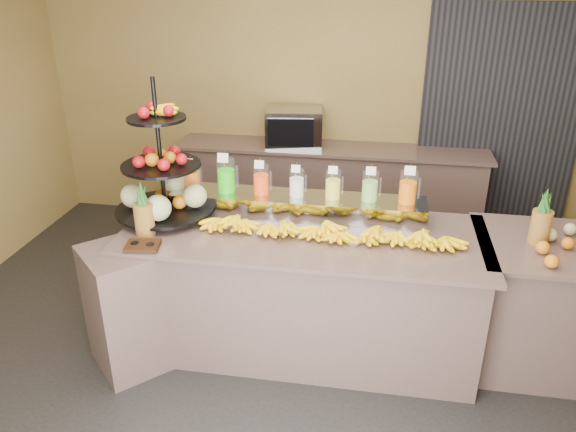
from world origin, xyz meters
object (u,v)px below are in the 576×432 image
(condiment_caddy, at_px, (143,246))
(oven_warmer, at_px, (294,127))
(pitcher_tray, at_px, (297,205))
(right_fruit_pile, at_px, (567,244))
(banana_heap, at_px, (329,228))
(fruit_stand, at_px, (170,184))

(condiment_caddy, distance_m, oven_warmer, 2.44)
(pitcher_tray, bearing_deg, right_fruit_pile, -10.10)
(condiment_caddy, relative_size, right_fruit_pile, 0.49)
(pitcher_tray, distance_m, banana_heap, 0.41)
(pitcher_tray, distance_m, right_fruit_pile, 1.80)
(fruit_stand, distance_m, condiment_caddy, 0.56)
(condiment_caddy, bearing_deg, right_fruit_pile, 7.85)
(fruit_stand, bearing_deg, oven_warmer, 58.20)
(right_fruit_pile, distance_m, oven_warmer, 2.87)
(oven_warmer, bearing_deg, fruit_stand, -115.40)
(pitcher_tray, distance_m, oven_warmer, 1.70)
(fruit_stand, distance_m, oven_warmer, 1.94)
(pitcher_tray, height_order, oven_warmer, oven_warmer)
(banana_heap, bearing_deg, pitcher_tray, 131.26)
(pitcher_tray, xyz_separation_m, right_fruit_pile, (1.78, -0.32, -0.00))
(banana_heap, height_order, right_fruit_pile, right_fruit_pile)
(pitcher_tray, relative_size, condiment_caddy, 8.71)
(fruit_stand, bearing_deg, pitcher_tray, -2.48)
(fruit_stand, xyz_separation_m, condiment_caddy, (-0.02, -0.51, -0.24))
(oven_warmer, bearing_deg, condiment_caddy, -112.11)
(banana_heap, distance_m, oven_warmer, 2.06)
(oven_warmer, bearing_deg, right_fruit_pile, -51.43)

